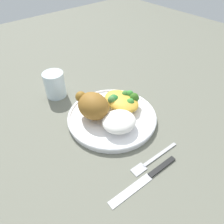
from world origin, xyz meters
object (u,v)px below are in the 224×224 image
Objects in this scene: plate at (112,117)px; rice_pile at (119,121)px; water_glass at (55,85)px; knife at (150,175)px; mac_cheese_with_broccoli at (122,100)px; fork at (153,159)px; roasted_chicken at (93,105)px.

plate is 0.06m from rice_pile.
knife is at bearing -179.43° from water_glass.
mac_cheese_with_broccoli is at bearing -27.12° from knife.
water_glass is (0.40, 0.00, 0.04)m from knife.
rice_pile is 0.13m from fork.
plate reaches higher than fork.
water_glass reaches higher than fork.
rice_pile reaches higher than knife.
knife is at bearing 176.04° from roasted_chicken.
rice_pile is (-0.05, 0.02, 0.03)m from plate.
rice_pile is at bearing 160.83° from plate.
mac_cheese_with_broccoli reaches higher than plate.
plate is at bearing -19.17° from rice_pile.
water_glass is (0.21, 0.06, 0.03)m from plate.
mac_cheese_with_broccoli is (0.06, -0.07, -0.00)m from rice_pile.
knife is (-0.15, 0.04, -0.03)m from rice_pile.
roasted_chicken is 0.09m from rice_pile.
knife is at bearing 164.80° from rice_pile.
roasted_chicken reaches higher than water_glass.
roasted_chicken is (0.03, 0.04, 0.04)m from plate.
rice_pile is 1.10× the size of water_glass.
mac_cheese_with_broccoli reaches higher than rice_pile.
water_glass is at bearing 0.57° from knife.
water_glass reaches higher than knife.
water_glass is (0.17, 0.02, -0.01)m from roasted_chicken.
water_glass is (0.25, 0.04, 0.00)m from rice_pile.
knife is (-0.21, 0.11, -0.03)m from mac_cheese_with_broccoli.
knife is 2.33× the size of water_glass.
rice_pile is at bearing -15.20° from knife.
plate is at bearing 104.76° from mac_cheese_with_broccoli.
fork is at bearing 173.70° from plate.
knife is 0.40m from water_glass.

